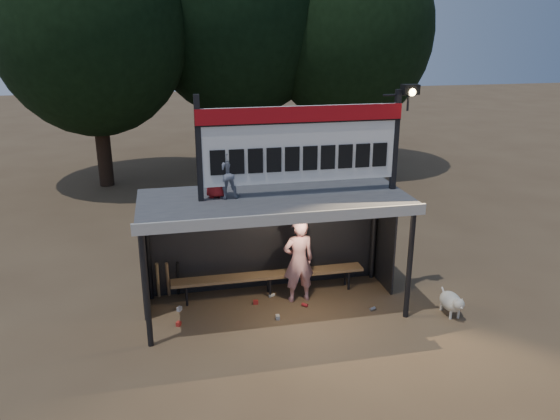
% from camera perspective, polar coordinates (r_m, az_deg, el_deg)
% --- Properties ---
extents(ground, '(80.00, 80.00, 0.00)m').
position_cam_1_polar(ground, '(11.06, -0.58, -10.10)').
color(ground, '#4F3B27').
rests_on(ground, ground).
extents(player, '(0.67, 0.47, 1.75)m').
position_cam_1_polar(player, '(10.95, 1.95, -5.30)').
color(player, white).
rests_on(player, ground).
extents(child_a, '(0.47, 0.37, 0.95)m').
position_cam_1_polar(child_a, '(9.96, -5.65, 3.90)').
color(child_a, gray).
rests_on(child_a, dugout_shelter).
extents(child_b, '(0.54, 0.41, 0.99)m').
position_cam_1_polar(child_b, '(10.03, -6.73, 4.05)').
color(child_b, '#A8191C').
rests_on(child_b, dugout_shelter).
extents(dugout_shelter, '(5.10, 2.08, 2.32)m').
position_cam_1_polar(dugout_shelter, '(10.53, -0.88, -0.62)').
color(dugout_shelter, '#404043').
rests_on(dugout_shelter, ground).
extents(scoreboard_assembly, '(4.10, 0.27, 1.99)m').
position_cam_1_polar(scoreboard_assembly, '(10.02, 2.51, 7.15)').
color(scoreboard_assembly, black).
rests_on(scoreboard_assembly, dugout_shelter).
extents(bench, '(4.00, 0.35, 0.48)m').
position_cam_1_polar(bench, '(11.34, -1.16, -6.88)').
color(bench, olive).
rests_on(bench, ground).
extents(tree_left, '(6.46, 6.46, 9.27)m').
position_cam_1_polar(tree_left, '(19.62, -19.21, 18.18)').
color(tree_left, black).
rests_on(tree_left, ground).
extents(tree_mid, '(7.22, 7.22, 10.36)m').
position_cam_1_polar(tree_mid, '(21.23, -4.52, 20.79)').
color(tree_mid, black).
rests_on(tree_mid, ground).
extents(tree_right, '(6.08, 6.08, 8.72)m').
position_cam_1_polar(tree_right, '(21.18, 7.30, 18.07)').
color(tree_right, black).
rests_on(tree_right, ground).
extents(dog, '(0.36, 0.81, 0.49)m').
position_cam_1_polar(dog, '(11.15, 17.50, -9.15)').
color(dog, beige).
rests_on(dog, ground).
extents(bats, '(0.48, 0.33, 0.84)m').
position_cam_1_polar(bats, '(11.42, -11.64, -7.12)').
color(bats, '#9C7949').
rests_on(bats, ground).
extents(litter, '(3.88, 1.09, 0.08)m').
position_cam_1_polar(litter, '(10.93, -1.89, -10.26)').
color(litter, '#AB231D').
rests_on(litter, ground).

